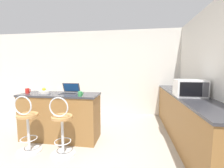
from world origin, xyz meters
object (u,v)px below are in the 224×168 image
Objects in this scene: laptop at (70,91)px; toaster at (180,87)px; mug_green at (80,94)px; bar_stool_far at (62,128)px; microwave at (190,88)px; bar_stool_near at (27,126)px; fruit_bowl at (45,91)px; mug_red at (28,91)px.

laptop is 2.41m from toaster.
laptop reaches higher than mug_green.
bar_stool_far is 2.78× the size of laptop.
bar_stool_far is 2.35m from microwave.
fruit_bowl is (-0.02, 0.56, 0.51)m from bar_stool_near.
bar_stool_far is at bearing -40.96° from fruit_bowl.
microwave is (2.80, 0.65, 0.62)m from bar_stool_near.
toaster is at bearing 14.35° from mug_red.
mug_green is (-1.98, -0.29, -0.11)m from microwave.
bar_stool_near is at bearing -156.14° from mug_green.
bar_stool_near is at bearing -166.89° from microwave.
microwave reaches higher than laptop.
microwave is 1.73× the size of toaster.
microwave reaches higher than mug_red.
laptop is at bearing 8.01° from mug_red.
bar_stool_far is at bearing -163.27° from microwave.
laptop is at bearing 139.78° from mug_green.
bar_stool_near is 0.63m from bar_stool_far.
fruit_bowl reaches higher than bar_stool_far.
bar_stool_far is 10.40× the size of mug_green.
toaster is 1.36× the size of fruit_bowl.
bar_stool_far is 0.99m from fruit_bowl.
bar_stool_near is 0.76m from fruit_bowl.
mug_green is (0.82, 0.36, 0.51)m from bar_stool_near.
mug_red is at bearing -171.99° from laptop.
fruit_bowl is (0.34, 0.05, -0.01)m from mug_red.
bar_stool_far is 1.23m from mug_red.
laptop is 3.48× the size of mug_red.
microwave is at bearing 2.60° from mug_red.
microwave is 0.67m from toaster.
bar_stool_far is (0.63, 0.00, 0.00)m from bar_stool_near.
laptop is at bearing 101.02° from bar_stool_far.
bar_stool_near is at bearing -154.86° from toaster.
mug_red is (-0.99, 0.51, 0.52)m from bar_stool_far.
toaster is 2.21m from mug_green.
fruit_bowl is at bearing -172.29° from laptop.
microwave reaches higher than toaster.
bar_stool_near and bar_stool_far have the same top height.
toaster is 2.93m from fruit_bowl.
microwave is 2.36× the size of fruit_bowl.
toaster reaches higher than mug_green.
mug_green is at bearing -40.22° from laptop.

